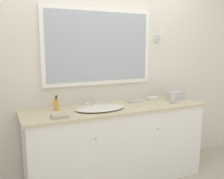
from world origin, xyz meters
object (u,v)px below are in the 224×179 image
(sink_basin, at_px, (100,108))
(picture_frame, at_px, (173,98))
(soap_bottle, at_px, (56,105))
(appliance_box, at_px, (176,96))

(sink_basin, xyz_separation_m, picture_frame, (0.87, -0.10, 0.05))
(sink_basin, bearing_deg, soap_bottle, 160.66)
(soap_bottle, bearing_deg, picture_frame, -11.08)
(sink_basin, height_order, picture_frame, sink_basin)
(soap_bottle, bearing_deg, sink_basin, -19.34)
(sink_basin, height_order, soap_bottle, sink_basin)
(sink_basin, bearing_deg, picture_frame, -6.83)
(picture_frame, bearing_deg, appliance_box, 43.03)
(soap_bottle, height_order, appliance_box, soap_bottle)
(soap_bottle, relative_size, appliance_box, 0.78)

